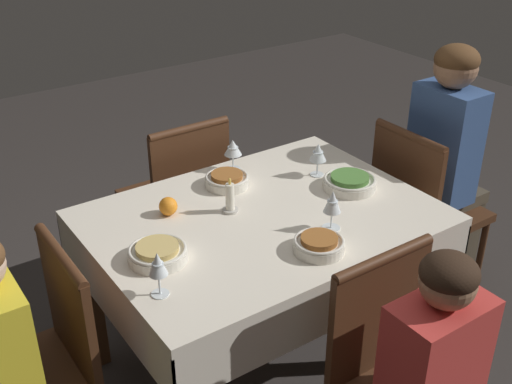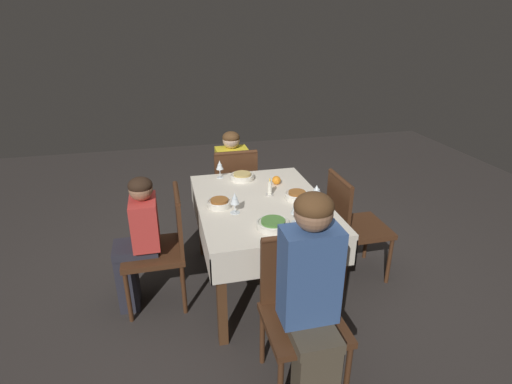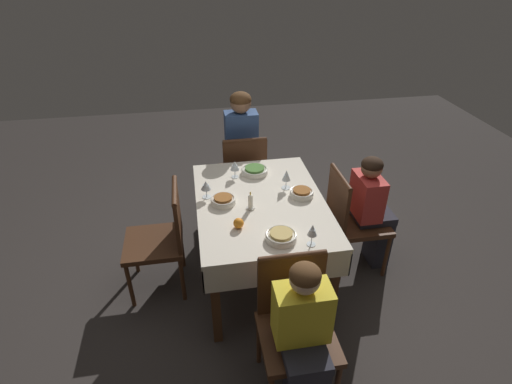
{
  "view_description": "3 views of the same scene",
  "coord_description": "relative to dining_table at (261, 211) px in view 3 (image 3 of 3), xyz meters",
  "views": [
    {
      "loc": [
        -1.21,
        -1.71,
        1.96
      ],
      "look_at": [
        -0.05,
        -0.04,
        0.86
      ],
      "focal_mm": 45.0,
      "sensor_mm": 36.0,
      "label": 1
    },
    {
      "loc": [
        2.6,
        -0.66,
        1.97
      ],
      "look_at": [
        -0.05,
        -0.03,
        0.79
      ],
      "focal_mm": 28.0,
      "sensor_mm": 36.0,
      "label": 2
    },
    {
      "loc": [
        -2.4,
        0.45,
        2.34
      ],
      "look_at": [
        -0.07,
        0.05,
        0.86
      ],
      "focal_mm": 28.0,
      "sensor_mm": 36.0,
      "label": 3
    }
  ],
  "objects": [
    {
      "name": "ground_plane",
      "position": [
        0.0,
        0.0,
        -0.64
      ],
      "size": [
        8.0,
        8.0,
        0.0
      ],
      "primitive_type": "plane",
      "color": "#332D2B"
    },
    {
      "name": "dining_table",
      "position": [
        0.0,
        0.0,
        0.0
      ],
      "size": [
        1.27,
        0.94,
        0.74
      ],
      "color": "silver",
      "rests_on": "ground_plane"
    },
    {
      "name": "chair_east",
      "position": [
        0.9,
        0.0,
        -0.15
      ],
      "size": [
        0.43,
        0.43,
        0.89
      ],
      "rotation": [
        0.0,
        0.0,
        1.57
      ],
      "color": "#472816",
      "rests_on": "ground_plane"
    },
    {
      "name": "chair_west",
      "position": [
        -0.9,
        -0.04,
        -0.15
      ],
      "size": [
        0.43,
        0.43,
        0.89
      ],
      "rotation": [
        0.0,
        0.0,
        -1.57
      ],
      "color": "#472816",
      "rests_on": "ground_plane"
    },
    {
      "name": "chair_south",
      "position": [
        0.02,
        -0.74,
        -0.15
      ],
      "size": [
        0.43,
        0.43,
        0.89
      ],
      "color": "#472816",
      "rests_on": "ground_plane"
    },
    {
      "name": "chair_north",
      "position": [
        0.03,
        0.74,
        -0.15
      ],
      "size": [
        0.43,
        0.43,
        0.89
      ],
      "rotation": [
        0.0,
        0.0,
        3.14
      ],
      "color": "#472816",
      "rests_on": "ground_plane"
    },
    {
      "name": "person_adult_denim",
      "position": [
        1.06,
        0.0,
        0.05
      ],
      "size": [
        0.34,
        0.3,
        1.23
      ],
      "rotation": [
        0.0,
        0.0,
        1.57
      ],
      "color": "#4C4233",
      "rests_on": "ground_plane"
    },
    {
      "name": "person_child_yellow",
      "position": [
        -1.07,
        -0.04,
        -0.09
      ],
      "size": [
        0.33,
        0.3,
        1.0
      ],
      "rotation": [
        0.0,
        0.0,
        -1.57
      ],
      "color": "#282833",
      "rests_on": "ground_plane"
    },
    {
      "name": "person_child_red",
      "position": [
        0.02,
        -0.91,
        -0.09
      ],
      "size": [
        0.3,
        0.33,
        1.01
      ],
      "color": "#282833",
      "rests_on": "ground_plane"
    },
    {
      "name": "bowl_east",
      "position": [
        0.41,
        -0.03,
        0.12
      ],
      "size": [
        0.22,
        0.22,
        0.06
      ],
      "color": "silver",
      "rests_on": "dining_table"
    },
    {
      "name": "wine_glass_east",
      "position": [
        0.38,
        0.14,
        0.19
      ],
      "size": [
        0.07,
        0.07,
        0.14
      ],
      "color": "white",
      "rests_on": "dining_table"
    },
    {
      "name": "bowl_west",
      "position": [
        -0.46,
        -0.05,
        0.12
      ],
      "size": [
        0.2,
        0.2,
        0.06
      ],
      "color": "silver",
      "rests_on": "dining_table"
    },
    {
      "name": "wine_glass_west",
      "position": [
        -0.54,
        -0.22,
        0.2
      ],
      "size": [
        0.06,
        0.06,
        0.15
      ],
      "color": "white",
      "rests_on": "dining_table"
    },
    {
      "name": "bowl_south",
      "position": [
        0.02,
        -0.31,
        0.12
      ],
      "size": [
        0.18,
        0.18,
        0.06
      ],
      "color": "silver",
      "rests_on": "dining_table"
    },
    {
      "name": "wine_glass_south",
      "position": [
        0.15,
        -0.22,
        0.2
      ],
      "size": [
        0.07,
        0.07,
        0.16
      ],
      "color": "white",
      "rests_on": "dining_table"
    },
    {
      "name": "bowl_north",
      "position": [
        0.01,
        0.27,
        0.12
      ],
      "size": [
        0.18,
        0.18,
        0.06
      ],
      "color": "silver",
      "rests_on": "dining_table"
    },
    {
      "name": "wine_glass_north",
      "position": [
        0.12,
        0.38,
        0.19
      ],
      "size": [
        0.08,
        0.08,
        0.14
      ],
      "color": "white",
      "rests_on": "dining_table"
    },
    {
      "name": "candle_centerpiece",
      "position": [
        -0.09,
        0.09,
        0.14
      ],
      "size": [
        0.06,
        0.06,
        0.14
      ],
      "color": "beige",
      "rests_on": "dining_table"
    },
    {
      "name": "orange_fruit",
      "position": [
        -0.29,
        0.2,
        0.13
      ],
      "size": [
        0.07,
        0.07,
        0.07
      ],
      "primitive_type": "sphere",
      "color": "orange",
      "rests_on": "dining_table"
    }
  ]
}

